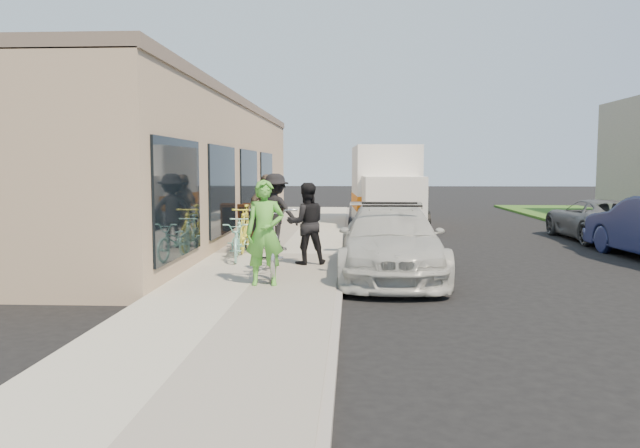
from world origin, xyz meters
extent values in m
plane|color=black|center=(0.00, 0.00, 0.00)|extent=(120.00, 120.00, 0.00)
cube|color=#A4A194|center=(-2.00, 3.00, 0.07)|extent=(3.00, 34.00, 0.15)
cube|color=gray|center=(-0.45, 3.00, 0.07)|extent=(0.12, 34.00, 0.13)
cube|color=tan|center=(-5.25, 8.00, 2.00)|extent=(3.50, 20.00, 4.00)
cube|color=#67584E|center=(-5.25, 8.00, 4.10)|extent=(3.60, 20.00, 0.25)
cube|color=black|center=(-3.48, 0.00, 1.60)|extent=(0.06, 3.00, 2.20)
cube|color=black|center=(-3.48, 4.00, 1.60)|extent=(0.06, 3.00, 2.20)
cube|color=black|center=(-3.48, 8.00, 1.60)|extent=(0.06, 3.00, 2.20)
cube|color=black|center=(-3.48, 12.00, 1.60)|extent=(0.06, 3.00, 2.20)
cylinder|color=black|center=(-2.84, 3.55, 0.54)|extent=(0.06, 0.06, 0.78)
cylinder|color=black|center=(-2.80, 4.07, 0.54)|extent=(0.06, 0.06, 0.78)
cylinder|color=black|center=(-2.82, 3.81, 0.93)|extent=(0.09, 0.52, 0.06)
cube|color=black|center=(-3.20, 6.11, 0.64)|extent=(0.62, 0.32, 0.97)
cube|color=black|center=(-3.16, 6.46, 0.64)|extent=(0.62, 0.32, 0.97)
cube|color=black|center=(-3.20, 6.07, 0.69)|extent=(0.49, 0.22, 0.70)
imported|color=#B9B9B5|center=(0.52, 0.80, 0.71)|extent=(2.04, 4.91, 1.42)
cylinder|color=black|center=(0.52, 0.26, 1.44)|extent=(1.12, 0.04, 0.04)
cylinder|color=black|center=(0.52, 1.21, 1.44)|extent=(1.12, 0.04, 0.04)
imported|color=gray|center=(0.54, 5.19, 0.63)|extent=(1.77, 3.82, 1.27)
cube|color=white|center=(1.11, 9.17, 0.93)|extent=(2.06, 2.06, 1.87)
cube|color=black|center=(1.11, 9.17, 1.33)|extent=(1.82, 0.15, 0.88)
cube|color=white|center=(0.97, 12.11, 1.52)|extent=(2.46, 4.23, 2.85)
cube|color=orange|center=(0.97, 12.11, 0.88)|extent=(2.48, 4.25, 0.54)
cylinder|color=black|center=(0.16, 8.63, 0.39)|extent=(0.28, 0.80, 0.79)
cylinder|color=black|center=(2.12, 8.72, 0.39)|extent=(0.28, 0.80, 0.79)
cylinder|color=black|center=(0.10, 9.71, 0.39)|extent=(0.28, 0.80, 0.79)
cylinder|color=black|center=(2.06, 9.80, 0.39)|extent=(0.28, 0.80, 0.79)
cylinder|color=black|center=(-0.08, 13.43, 0.39)|extent=(0.28, 0.80, 0.79)
cylinder|color=black|center=(1.88, 13.53, 0.39)|extent=(0.28, 0.80, 0.79)
imported|color=#515355|center=(7.07, 7.47, 0.61)|extent=(2.09, 4.43, 1.22)
imported|color=#B2B2B4|center=(-1.73, 0.19, 0.80)|extent=(1.19, 2.56, 1.30)
imported|color=#50A838|center=(-1.73, -0.92, 1.05)|extent=(0.69, 0.47, 1.81)
imported|color=black|center=(-1.19, 1.45, 1.00)|extent=(0.96, 0.82, 1.70)
imported|color=#97E1D3|center=(-2.85, 3.09, 0.60)|extent=(0.44, 1.50, 0.90)
imported|color=#97E1D3|center=(-2.76, 1.92, 0.57)|extent=(0.81, 1.65, 0.83)
imported|color=yellow|center=(-2.82, 3.37, 0.71)|extent=(0.63, 1.88, 1.11)
imported|color=black|center=(-2.15, 3.90, 1.08)|extent=(1.38, 1.09, 1.86)
imported|color=brown|center=(-2.41, 4.07, 1.07)|extent=(1.12, 1.04, 1.85)
camera|label=1|loc=(-0.23, -11.46, 2.18)|focal=35.00mm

